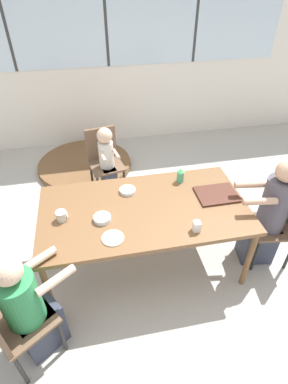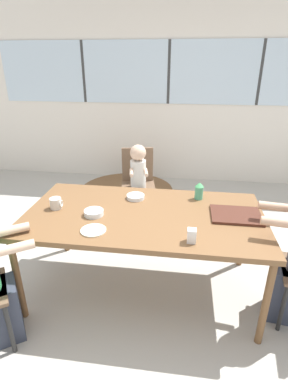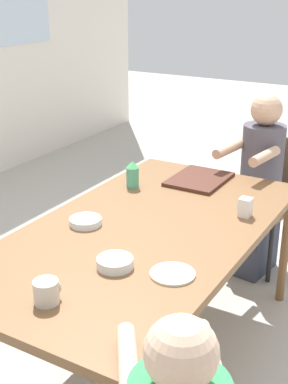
{
  "view_description": "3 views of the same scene",
  "coord_description": "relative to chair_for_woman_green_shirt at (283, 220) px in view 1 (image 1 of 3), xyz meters",
  "views": [
    {
      "loc": [
        -0.39,
        -1.97,
        2.5
      ],
      "look_at": [
        0.0,
        0.0,
        0.91
      ],
      "focal_mm": 28.0,
      "sensor_mm": 36.0,
      "label": 1
    },
    {
      "loc": [
        0.28,
        -2.05,
        1.83
      ],
      "look_at": [
        0.0,
        0.0,
        0.91
      ],
      "focal_mm": 28.0,
      "sensor_mm": 36.0,
      "label": 2
    },
    {
      "loc": [
        -1.95,
        -1.14,
        1.81
      ],
      "look_at": [
        0.0,
        0.0,
        0.91
      ],
      "focal_mm": 50.0,
      "sensor_mm": 36.0,
      "label": 3
    }
  ],
  "objects": [
    {
      "name": "person_woman_green_shirt",
      "position": [
        -0.16,
        0.02,
        0.03
      ],
      "size": [
        0.52,
        0.34,
        1.18
      ],
      "rotation": [
        0.0,
        0.0,
        1.43
      ],
      "color": "#333847",
      "rests_on": "ground_plane"
    },
    {
      "name": "chair_for_woman_green_shirt",
      "position": [
        0.0,
        0.0,
        0.0
      ],
      "size": [
        0.45,
        0.45,
        0.86
      ],
      "rotation": [
        0.0,
        0.0,
        1.43
      ],
      "color": "brown",
      "rests_on": "ground_plane"
    },
    {
      "name": "dining_table",
      "position": [
        -1.33,
        0.18,
        0.17
      ],
      "size": [
        1.85,
        0.99,
        0.73
      ],
      "color": "brown",
      "rests_on": "ground_plane"
    },
    {
      "name": "bowl_cereal",
      "position": [
        -1.43,
        0.44,
        0.23
      ],
      "size": [
        0.15,
        0.15,
        0.03
      ],
      "color": "silver",
      "rests_on": "dining_table"
    },
    {
      "name": "folded_table_stack",
      "position": [
        -1.85,
        2.1,
        -0.47
      ],
      "size": [
        1.37,
        1.37,
        0.09
      ],
      "color": "brown",
      "rests_on": "ground_plane"
    },
    {
      "name": "ground_plane",
      "position": [
        -1.33,
        0.18,
        -0.52
      ],
      "size": [
        16.0,
        16.0,
        0.0
      ],
      "primitive_type": "plane",
      "color": "#B2ADA3"
    },
    {
      "name": "chair_for_man_blue_shirt",
      "position": [
        -2.43,
        -0.57,
        0.0
      ],
      "size": [
        0.56,
        0.56,
        0.86
      ],
      "rotation": [
        0.0,
        0.0,
        -0.97
      ],
      "color": "brown",
      "rests_on": "ground_plane"
    },
    {
      "name": "wall_back_with_windows",
      "position": [
        -1.33,
        2.91,
        0.9
      ],
      "size": [
        8.4,
        0.08,
        2.8
      ],
      "color": "silver",
      "rests_on": "ground_plane"
    },
    {
      "name": "plate_tortillas",
      "position": [
        -1.64,
        -0.13,
        0.22
      ],
      "size": [
        0.18,
        0.18,
        0.01
      ],
      "color": "beige",
      "rests_on": "dining_table"
    },
    {
      "name": "person_toddler",
      "position": [
        -1.55,
        1.35,
        -0.04
      ],
      "size": [
        0.24,
        0.36,
        0.96
      ],
      "rotation": [
        0.0,
        0.0,
        -2.95
      ],
      "color": "#333847",
      "rests_on": "ground_plane"
    },
    {
      "name": "chair_for_toddler",
      "position": [
        -1.58,
        1.5,
        0.0
      ],
      "size": [
        0.47,
        0.47,
        0.86
      ],
      "rotation": [
        0.0,
        0.0,
        -2.95
      ],
      "color": "brown",
      "rests_on": "ground_plane"
    },
    {
      "name": "milk_carton_small",
      "position": [
        -0.96,
        -0.17,
        0.27
      ],
      "size": [
        0.06,
        0.06,
        0.09
      ],
      "color": "silver",
      "rests_on": "dining_table"
    },
    {
      "name": "coffee_mug",
      "position": [
        -2.04,
        0.17,
        0.26
      ],
      "size": [
        0.1,
        0.09,
        0.09
      ],
      "color": "beige",
      "rests_on": "dining_table"
    },
    {
      "name": "person_man_blue_shirt",
      "position": [
        -2.29,
        -0.48,
        -0.03
      ],
      "size": [
        0.55,
        0.5,
        1.07
      ],
      "rotation": [
        0.0,
        0.0,
        -0.97
      ],
      "color": "#333847",
      "rests_on": "ground_plane"
    },
    {
      "name": "bowl_white_shallow",
      "position": [
        -1.7,
        0.1,
        0.24
      ],
      "size": [
        0.15,
        0.15,
        0.04
      ],
      "color": "silver",
      "rests_on": "dining_table"
    },
    {
      "name": "sippy_cup",
      "position": [
        -0.9,
        0.51,
        0.3
      ],
      "size": [
        0.07,
        0.07,
        0.15
      ],
      "color": "#4CA57F",
      "rests_on": "dining_table"
    },
    {
      "name": "food_tray_dark",
      "position": [
        -0.62,
        0.23,
        0.23
      ],
      "size": [
        0.38,
        0.29,
        0.02
      ],
      "color": "#472319",
      "rests_on": "dining_table"
    }
  ]
}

